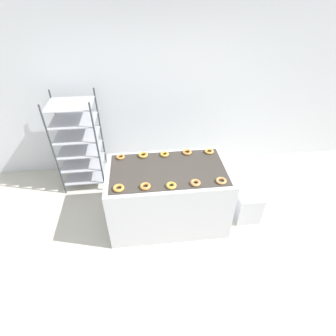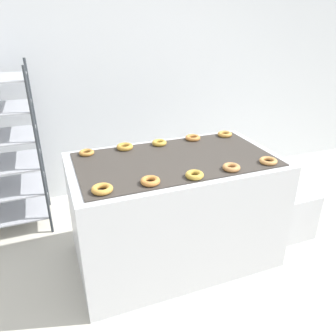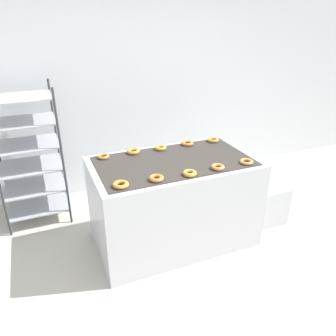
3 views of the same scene
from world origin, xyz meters
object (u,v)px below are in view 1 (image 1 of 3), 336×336
(donut_near_left, at_px, (145,186))
(donut_far_left, at_px, (143,155))
(donut_near_rightmost, at_px, (221,181))
(donut_far_rightmost, at_px, (209,151))
(baking_rack_cart, at_px, (79,143))
(donut_near_center, at_px, (171,186))
(donut_far_right, at_px, (187,152))
(donut_far_center, at_px, (164,154))
(donut_far_leftmost, at_px, (120,157))
(donut_near_leftmost, at_px, (119,188))
(donut_near_right, at_px, (195,183))
(fryer_machine, at_px, (168,195))
(glaze_bin, at_px, (247,206))

(donut_near_left, xyz_separation_m, donut_far_left, (-0.00, 0.64, 0.00))
(donut_near_rightmost, xyz_separation_m, donut_far_rightmost, (0.01, 0.63, 0.00))
(baking_rack_cart, distance_m, donut_near_center, 1.83)
(donut_near_left, distance_m, donut_far_rightmost, 1.10)
(donut_far_right, bearing_deg, baking_rack_cart, 157.47)
(donut_far_center, height_order, donut_far_right, donut_far_center)
(donut_near_rightmost, distance_m, donut_far_center, 0.88)
(baking_rack_cart, bearing_deg, donut_near_center, -46.12)
(donut_near_center, xyz_separation_m, donut_far_leftmost, (-0.60, 0.66, -0.00))
(donut_far_left, bearing_deg, donut_far_right, 0.41)
(donut_far_left, xyz_separation_m, donut_far_right, (0.60, 0.00, -0.00))
(baking_rack_cart, bearing_deg, donut_far_leftmost, -44.76)
(donut_near_rightmost, bearing_deg, donut_near_left, -179.92)
(donut_near_leftmost, relative_size, donut_near_right, 1.07)
(donut_near_center, relative_size, donut_far_right, 0.95)
(donut_far_leftmost, bearing_deg, fryer_machine, -28.14)
(fryer_machine, bearing_deg, donut_far_center, 92.20)
(baking_rack_cart, relative_size, donut_near_center, 12.47)
(donut_near_right, relative_size, donut_far_left, 0.93)
(fryer_machine, bearing_deg, donut_near_right, -47.88)
(donut_near_center, bearing_deg, donut_far_left, 114.19)
(donut_far_center, relative_size, donut_far_rightmost, 0.95)
(glaze_bin, bearing_deg, fryer_machine, 175.01)
(donut_near_leftmost, distance_m, donut_near_center, 0.60)
(donut_near_right, relative_size, donut_far_leftmost, 1.06)
(glaze_bin, relative_size, donut_near_leftmost, 3.32)
(donut_near_leftmost, bearing_deg, donut_near_right, -0.45)
(donut_near_center, distance_m, donut_near_right, 0.29)
(donut_far_left, bearing_deg, donut_far_leftmost, -178.54)
(donut_near_center, xyz_separation_m, donut_far_center, (-0.01, 0.65, -0.00))
(fryer_machine, distance_m, donut_near_left, 0.64)
(donut_far_right, bearing_deg, donut_near_center, -114.31)
(donut_near_left, distance_m, donut_far_left, 0.64)
(glaze_bin, height_order, donut_near_leftmost, donut_near_leftmost)
(donut_near_left, xyz_separation_m, donut_far_center, (0.29, 0.63, -0.00))
(donut_near_right, height_order, donut_far_right, donut_near_right)
(donut_near_leftmost, distance_m, donut_near_rightmost, 1.20)
(baking_rack_cart, height_order, donut_far_right, baking_rack_cart)
(donut_near_center, height_order, donut_far_left, same)
(glaze_bin, xyz_separation_m, donut_near_center, (-1.12, -0.24, 0.70))
(baking_rack_cart, xyz_separation_m, donut_far_rightmost, (1.87, -0.67, 0.14))
(donut_far_center, bearing_deg, glaze_bin, -20.17)
(glaze_bin, xyz_separation_m, donut_far_center, (-1.13, 0.42, 0.70))
(baking_rack_cart, relative_size, donut_near_right, 12.47)
(donut_near_leftmost, distance_m, donut_near_left, 0.30)
(donut_near_left, xyz_separation_m, donut_far_right, (0.60, 0.65, -0.00))
(donut_near_left, height_order, donut_far_leftmost, donut_near_left)
(donut_near_leftmost, height_order, donut_near_left, same)
(baking_rack_cart, xyz_separation_m, donut_near_right, (1.56, -1.30, 0.14))
(donut_near_left, relative_size, donut_far_right, 0.97)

